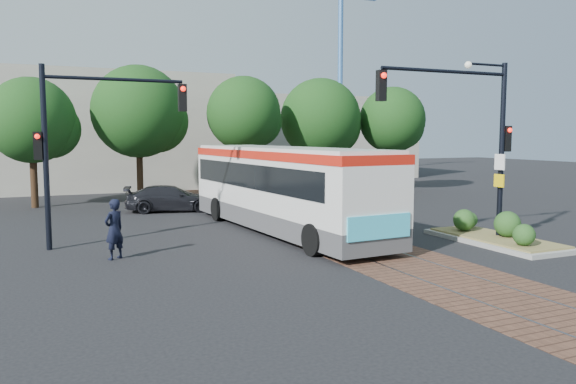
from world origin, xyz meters
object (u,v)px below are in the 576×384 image
object	(u,v)px
city_bus	(282,185)
signal_pole_main	(475,123)
traffic_island	(494,233)
officer	(114,229)
parked_car	(171,198)
signal_pole_left	(82,131)

from	to	relation	value
city_bus	signal_pole_main	size ratio (longest dim) A/B	2.07
traffic_island	city_bus	bearing A→B (deg)	139.75
traffic_island	signal_pole_main	bearing A→B (deg)	174.64
officer	parked_car	world-z (taller)	officer
signal_pole_main	officer	bearing A→B (deg)	168.04
officer	city_bus	bearing A→B (deg)	166.87
signal_pole_left	traffic_island	bearing A→B (deg)	-20.36
officer	parked_car	size ratio (longest dim) A/B	0.41
traffic_island	signal_pole_main	xyz separation A→B (m)	(-0.96, 0.09, 3.83)
officer	parked_car	bearing A→B (deg)	-144.83
signal_pole_left	parked_car	world-z (taller)	signal_pole_left
signal_pole_left	signal_pole_main	bearing A→B (deg)	-21.45
officer	traffic_island	bearing A→B (deg)	134.63
city_bus	traffic_island	size ratio (longest dim) A/B	2.39
city_bus	officer	distance (m)	7.09
signal_pole_main	signal_pole_left	bearing A→B (deg)	158.55
city_bus	parked_car	bearing A→B (deg)	105.52
signal_pole_main	city_bus	bearing A→B (deg)	135.26
signal_pole_main	parked_car	world-z (taller)	signal_pole_main
traffic_island	officer	world-z (taller)	officer
signal_pole_main	signal_pole_left	xyz separation A→B (m)	(-12.23, 4.80, -0.29)
city_bus	traffic_island	distance (m)	7.94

